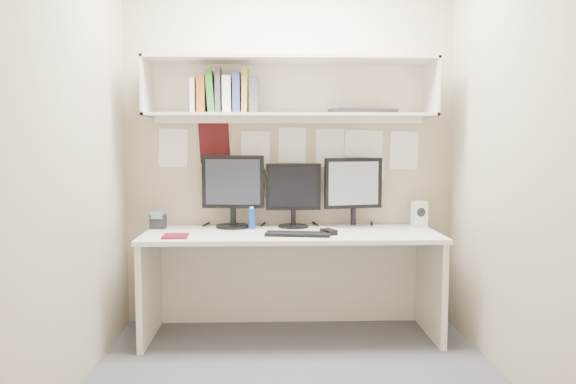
{
  "coord_description": "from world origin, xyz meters",
  "views": [
    {
      "loc": [
        -0.16,
        -3.14,
        1.34
      ],
      "look_at": [
        -0.03,
        0.35,
        1.03
      ],
      "focal_mm": 35.0,
      "sensor_mm": 36.0,
      "label": 1
    }
  ],
  "objects_px": {
    "maroon_notebook": "(175,236)",
    "monitor_right": "(353,190)",
    "monitor_left": "(233,189)",
    "keyboard": "(298,234)",
    "speaker": "(419,214)",
    "desk": "(291,284)",
    "desk_phone": "(158,221)",
    "monitor_center": "(293,193)"
  },
  "relations": [
    {
      "from": "monitor_right",
      "to": "maroon_notebook",
      "type": "relative_size",
      "value": 2.55
    },
    {
      "from": "monitor_left",
      "to": "monitor_center",
      "type": "xyz_separation_m",
      "value": [
        0.43,
        0.0,
        -0.03
      ]
    },
    {
      "from": "desk",
      "to": "monitor_center",
      "type": "height_order",
      "value": "monitor_center"
    },
    {
      "from": "keyboard",
      "to": "desk",
      "type": "bearing_deg",
      "value": 112.18
    },
    {
      "from": "desk",
      "to": "desk_phone",
      "type": "relative_size",
      "value": 15.51
    },
    {
      "from": "maroon_notebook",
      "to": "monitor_right",
      "type": "bearing_deg",
      "value": 14.97
    },
    {
      "from": "desk",
      "to": "monitor_center",
      "type": "xyz_separation_m",
      "value": [
        0.02,
        0.22,
        0.61
      ]
    },
    {
      "from": "monitor_left",
      "to": "speaker",
      "type": "height_order",
      "value": "monitor_left"
    },
    {
      "from": "maroon_notebook",
      "to": "desk_phone",
      "type": "xyz_separation_m",
      "value": [
        -0.18,
        0.36,
        0.05
      ]
    },
    {
      "from": "monitor_center",
      "to": "keyboard",
      "type": "relative_size",
      "value": 1.09
    },
    {
      "from": "keyboard",
      "to": "maroon_notebook",
      "type": "height_order",
      "value": "keyboard"
    },
    {
      "from": "monitor_center",
      "to": "maroon_notebook",
      "type": "distance_m",
      "value": 0.91
    },
    {
      "from": "speaker",
      "to": "maroon_notebook",
      "type": "relative_size",
      "value": 0.94
    },
    {
      "from": "desk",
      "to": "monitor_center",
      "type": "relative_size",
      "value": 4.36
    },
    {
      "from": "keyboard",
      "to": "maroon_notebook",
      "type": "xyz_separation_m",
      "value": [
        -0.8,
        -0.02,
        -0.01
      ]
    },
    {
      "from": "speaker",
      "to": "maroon_notebook",
      "type": "bearing_deg",
      "value": -178.75
    },
    {
      "from": "speaker",
      "to": "desk",
      "type": "bearing_deg",
      "value": -178.82
    },
    {
      "from": "speaker",
      "to": "maroon_notebook",
      "type": "height_order",
      "value": "speaker"
    },
    {
      "from": "monitor_right",
      "to": "keyboard",
      "type": "xyz_separation_m",
      "value": [
        -0.42,
        -0.37,
        -0.26
      ]
    },
    {
      "from": "desk",
      "to": "desk_phone",
      "type": "bearing_deg",
      "value": 168.85
    },
    {
      "from": "keyboard",
      "to": "monitor_right",
      "type": "bearing_deg",
      "value": 50.2
    },
    {
      "from": "monitor_right",
      "to": "desk_phone",
      "type": "bearing_deg",
      "value": 169.56
    },
    {
      "from": "desk",
      "to": "keyboard",
      "type": "distance_m",
      "value": 0.41
    },
    {
      "from": "desk",
      "to": "speaker",
      "type": "bearing_deg",
      "value": 12.92
    },
    {
      "from": "desk",
      "to": "monitor_right",
      "type": "distance_m",
      "value": 0.81
    },
    {
      "from": "keyboard",
      "to": "desk_phone",
      "type": "bearing_deg",
      "value": 169.45
    },
    {
      "from": "monitor_left",
      "to": "monitor_right",
      "type": "distance_m",
      "value": 0.87
    },
    {
      "from": "monitor_center",
      "to": "keyboard",
      "type": "height_order",
      "value": "monitor_center"
    },
    {
      "from": "maroon_notebook",
      "to": "monitor_left",
      "type": "bearing_deg",
      "value": 45.48
    },
    {
      "from": "desk",
      "to": "keyboard",
      "type": "xyz_separation_m",
      "value": [
        0.04,
        -0.15,
        0.37
      ]
    },
    {
      "from": "monitor_left",
      "to": "keyboard",
      "type": "bearing_deg",
      "value": -34.48
    },
    {
      "from": "maroon_notebook",
      "to": "desk",
      "type": "bearing_deg",
      "value": 10.04
    },
    {
      "from": "monitor_right",
      "to": "desk_phone",
      "type": "height_order",
      "value": "monitor_right"
    },
    {
      "from": "keyboard",
      "to": "monitor_left",
      "type": "bearing_deg",
      "value": 148.71
    },
    {
      "from": "keyboard",
      "to": "desk_phone",
      "type": "height_order",
      "value": "desk_phone"
    },
    {
      "from": "maroon_notebook",
      "to": "desk_phone",
      "type": "height_order",
      "value": "desk_phone"
    },
    {
      "from": "monitor_left",
      "to": "maroon_notebook",
      "type": "relative_size",
      "value": 2.65
    },
    {
      "from": "monitor_center",
      "to": "maroon_notebook",
      "type": "xyz_separation_m",
      "value": [
        -0.78,
        -0.4,
        -0.25
      ]
    },
    {
      "from": "desk_phone",
      "to": "desk",
      "type": "bearing_deg",
      "value": -11.77
    },
    {
      "from": "monitor_center",
      "to": "monitor_left",
      "type": "bearing_deg",
      "value": 178.11
    },
    {
      "from": "desk_phone",
      "to": "maroon_notebook",
      "type": "bearing_deg",
      "value": -64.0
    },
    {
      "from": "maroon_notebook",
      "to": "desk_phone",
      "type": "relative_size",
      "value": 1.52
    }
  ]
}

